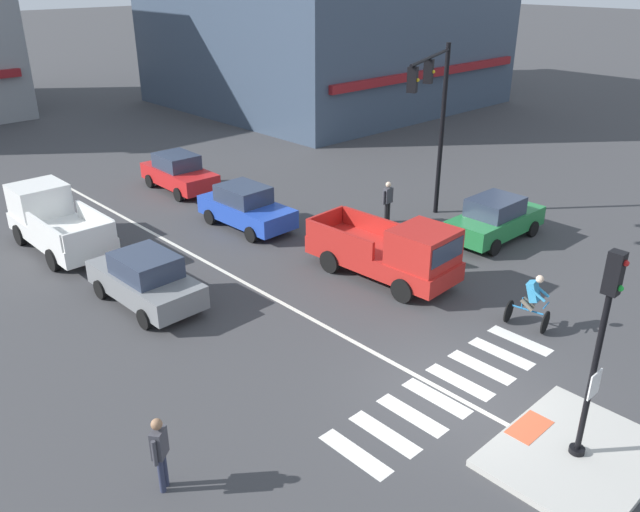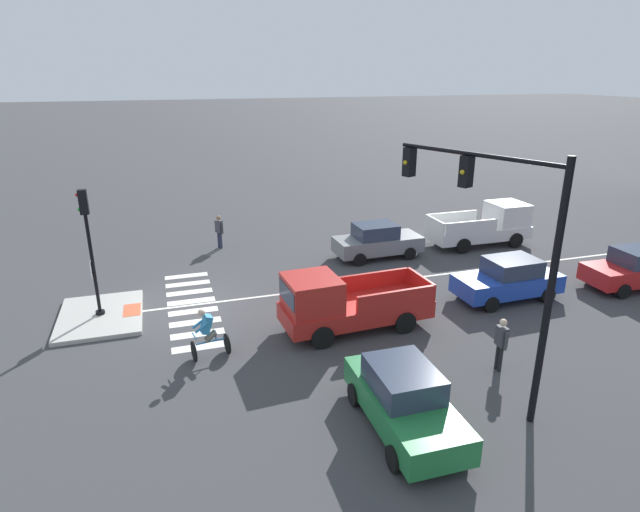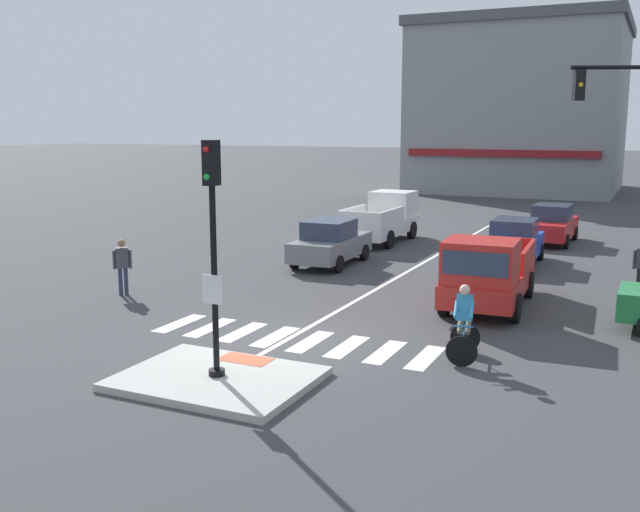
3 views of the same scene
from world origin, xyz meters
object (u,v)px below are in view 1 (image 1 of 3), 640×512
pedestrian_waiting_far_side (388,199)px  signal_pole (601,339)px  pedestrian_at_curb_left (160,449)px  car_blue_eastbound_far (246,207)px  pickup_truck_white_westbound_distant (54,221)px  car_green_cross_right (495,219)px  car_red_eastbound_distant (179,173)px  traffic_light_mast (434,106)px  cyclist (532,300)px  car_grey_westbound_far (146,279)px  pickup_truck_red_eastbound_mid (393,253)px

pedestrian_waiting_far_side → signal_pole: bearing=-122.1°
signal_pole → pedestrian_at_curb_left: 8.60m
car_blue_eastbound_far → pickup_truck_white_westbound_distant: (-6.14, 3.17, 0.17)m
car_green_cross_right → car_red_eastbound_distant: 14.04m
traffic_light_mast → car_green_cross_right: traffic_light_mast is taller
car_blue_eastbound_far → cyclist: bearing=-84.6°
signal_pole → pedestrian_waiting_far_side: (7.26, 11.56, -1.90)m
car_grey_westbound_far → pickup_truck_red_eastbound_mid: size_ratio=0.80×
traffic_light_mast → car_grey_westbound_far: traffic_light_mast is taller
signal_pole → car_red_eastbound_distant: 21.05m
car_green_cross_right → pedestrian_waiting_far_side: pedestrian_waiting_far_side is taller
car_red_eastbound_distant → pedestrian_waiting_far_side: (3.80, -9.10, 0.17)m
pickup_truck_red_eastbound_mid → cyclist: size_ratio=3.09×
car_blue_eastbound_far → car_green_cross_right: bearing=-50.9°
traffic_light_mast → car_green_cross_right: size_ratio=1.63×
traffic_light_mast → cyclist: size_ratio=3.99×
car_red_eastbound_distant → car_grey_westbound_far: bearing=-127.1°
car_green_cross_right → pedestrian_waiting_far_side: bearing=112.1°
pickup_truck_white_westbound_distant → cyclist: pickup_truck_white_westbound_distant is taller
car_blue_eastbound_far → pedestrian_at_curb_left: pedestrian_at_curb_left is taller
pickup_truck_red_eastbound_mid → pedestrian_at_curb_left: bearing=-164.0°
cyclist → car_grey_westbound_far: bearing=129.3°
car_green_cross_right → pedestrian_waiting_far_side: size_ratio=2.46×
car_blue_eastbound_far → car_green_cross_right: (5.93, -7.30, 0.00)m
pickup_truck_red_eastbound_mid → signal_pole: bearing=-113.5°
traffic_light_mast → car_blue_eastbound_far: size_ratio=1.62×
car_blue_eastbound_far → pickup_truck_white_westbound_distant: 6.91m
traffic_light_mast → car_blue_eastbound_far: traffic_light_mast is taller
car_grey_westbound_far → signal_pole: bearing=-75.8°
pickup_truck_white_westbound_distant → car_red_eastbound_distant: bearing=20.5°
signal_pole → car_grey_westbound_far: bearing=104.2°
pickup_truck_white_westbound_distant → pickup_truck_red_eastbound_mid: bearing=-56.5°
cyclist → traffic_light_mast: bearing=58.6°
car_red_eastbound_distant → pickup_truck_red_eastbound_mid: bearing=-89.9°
traffic_light_mast → pickup_truck_red_eastbound_mid: 6.42m
car_green_cross_right → cyclist: (-4.84, -4.25, 0.06)m
car_blue_eastbound_far → pickup_truck_red_eastbound_mid: (0.57, -6.97, 0.17)m
car_green_cross_right → pedestrian_waiting_far_side: 4.18m
cyclist → pedestrian_waiting_far_side: (3.26, 8.12, 0.11)m
traffic_light_mast → car_red_eastbound_distant: traffic_light_mast is taller
traffic_light_mast → car_grey_westbound_far: (-11.27, 1.70, -3.83)m
traffic_light_mast → car_grey_westbound_far: bearing=171.4°
pickup_truck_red_eastbound_mid → cyclist: pickup_truck_red_eastbound_mid is taller
car_green_cross_right → pickup_truck_white_westbound_distant: pickup_truck_white_westbound_distant is taller
car_red_eastbound_distant → cyclist: cyclist is taller
signal_pole → traffic_light_mast: bearing=51.6°
signal_pole → pickup_truck_white_westbound_distant: (-3.24, 18.16, -1.91)m
car_red_eastbound_distant → pedestrian_at_curb_left: size_ratio=2.48×
pickup_truck_red_eastbound_mid → pedestrian_at_curb_left: size_ratio=3.11×
signal_pole → pickup_truck_white_westbound_distant: size_ratio=0.89×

